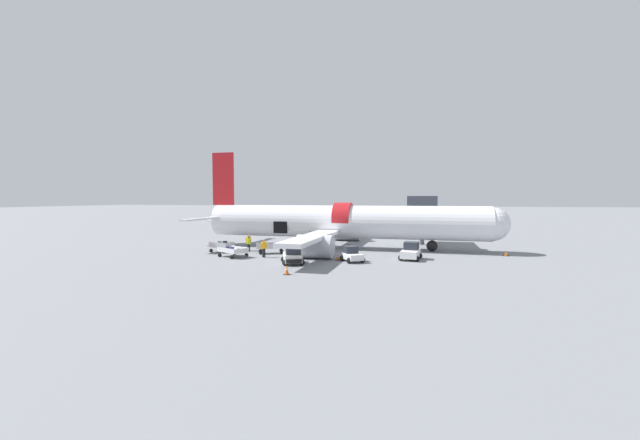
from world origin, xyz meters
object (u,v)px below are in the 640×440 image
Objects in this scene: ground_crew_loader_a at (299,246)px; suitcase_on_tarmac_upright at (289,252)px; ground_crew_driver at (249,243)px; baggage_tug_mid at (352,255)px; baggage_cart_loading at (272,248)px; airplane at (339,223)px; baggage_cart_queued at (234,252)px; baggage_tug_lead at (293,256)px; baggage_cart_empty at (223,247)px; baggage_tug_rear at (411,252)px; ground_crew_helper at (305,243)px; ground_crew_loader_b at (264,248)px; ground_crew_supervisor at (248,242)px.

ground_crew_loader_a is 1.89× the size of suitcase_on_tarmac_upright.
baggage_tug_mid is at bearing -17.54° from ground_crew_driver.
airplane is at bearing 44.78° from baggage_cart_loading.
baggage_cart_loading is 4.71× the size of suitcase_on_tarmac_upright.
airplane is at bearing 108.88° from baggage_tug_mid.
baggage_tug_mid is 12.05m from baggage_cart_queued.
baggage_cart_empty is (-10.02, 5.48, -0.15)m from baggage_tug_lead.
airplane is at bearing 142.41° from baggage_tug_rear.
baggage_tug_lead is 1.86× the size of ground_crew_driver.
suitcase_on_tarmac_upright is (-3.77, -7.10, -2.66)m from airplane.
baggage_tug_mid is 8.75m from ground_crew_helper.
baggage_cart_loading reaches higher than baggage_cart_queued.
ground_crew_loader_b is (-9.03, 0.42, 0.35)m from baggage_tug_mid.
baggage_cart_queued is (-8.86, -9.55, -2.53)m from airplane.
baggage_tug_rear reaches higher than baggage_cart_loading.
airplane reaches higher than baggage_cart_loading.
ground_crew_loader_a is at bearing 6.18° from baggage_cart_empty.
baggage_tug_lead is at bearing -98.21° from airplane.
baggage_tug_lead is 0.84× the size of baggage_cart_queued.
baggage_tug_mid is at bearing -17.73° from suitcase_on_tarmac_upright.
baggage_cart_queued is at bearing -167.92° from ground_crew_loader_b.
baggage_cart_empty is 2.86m from ground_crew_driver.
baggage_tug_mid is (3.19, -9.32, -2.44)m from airplane.
ground_crew_driver is (-7.40, 6.57, 0.18)m from baggage_tug_lead.
ground_crew_supervisor reaches higher than suitcase_on_tarmac_upright.
baggage_tug_mid reaches higher than suitcase_on_tarmac_upright.
ground_crew_loader_b is 4.79m from ground_crew_driver.
baggage_cart_empty is at bearing 151.31° from baggage_tug_lead.
baggage_tug_lead is 0.80× the size of baggage_cart_loading.
baggage_cart_empty is at bearing -157.49° from ground_crew_driver.
ground_crew_loader_b reaches higher than baggage_cart_loading.
baggage_tug_lead is 1.79× the size of ground_crew_loader_b.
baggage_cart_loading is at bearing -170.55° from ground_crew_loader_a.
ground_crew_supervisor reaches higher than baggage_tug_rear.
ground_crew_helper is (-1.47, 8.64, 0.14)m from baggage_tug_lead.
baggage_cart_loading is (-4.39, 5.92, -0.14)m from baggage_tug_lead.
baggage_tug_rear is 12.25m from suitcase_on_tarmac_upright.
baggage_cart_queued is at bearing -132.85° from airplane.
baggage_tug_lead is at bearing -80.32° from ground_crew_helper.
ground_crew_supervisor is 1.12× the size of ground_crew_helper.
ground_crew_driver is (-9.13, -5.43, -2.12)m from airplane.
baggage_tug_rear reaches higher than baggage_cart_queued.
suitcase_on_tarmac_upright is (-6.95, 2.22, -0.22)m from baggage_tug_mid.
ground_crew_driver is at bearing -160.69° from ground_crew_helper.
baggage_tug_lead is at bearing -53.45° from baggage_cart_loading.
baggage_cart_loading is 3.84m from ground_crew_supervisor.
baggage_tug_mid is 0.68× the size of baggage_cart_loading.
baggage_tug_lead is 11.57m from baggage_tug_rear.
baggage_tug_rear is at bearing -0.01° from baggage_cart_empty.
baggage_tug_rear is at bearing 28.25° from baggage_tug_lead.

